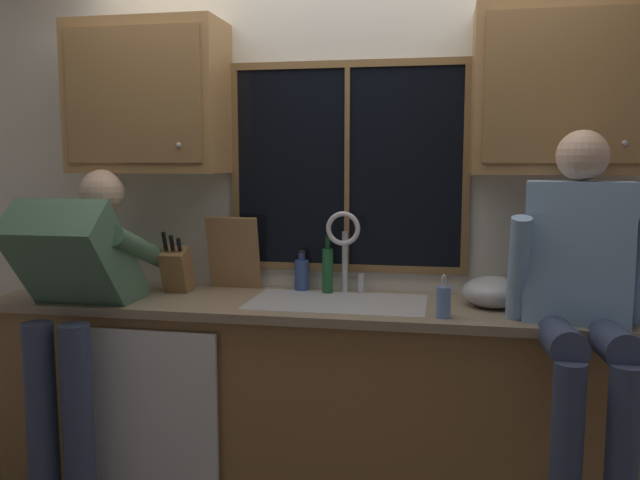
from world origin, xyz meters
The scene contains 22 objects.
back_wall centered at (0.00, 0.06, 1.27)m, with size 5.44×0.12×2.55m, color silver.
window_glass centered at (0.05, -0.01, 1.52)m, with size 1.10×0.02×0.95m, color black.
window_frame_top centered at (0.05, -0.02, 2.02)m, with size 1.17×0.02×0.04m, color brown.
window_frame_bottom centered at (0.05, -0.02, 1.03)m, with size 1.17×0.02×0.04m, color brown.
window_frame_left centered at (-0.52, -0.02, 1.52)m, with size 0.04×0.02×0.95m, color brown.
window_frame_right centered at (0.61, -0.02, 1.52)m, with size 0.04×0.02×0.95m, color brown.
window_mullion_center centered at (0.05, -0.02, 1.52)m, with size 0.02×0.02×0.95m, color brown.
lower_cabinet_run centered at (0.00, -0.29, 0.44)m, with size 3.04×0.58×0.88m, color olive.
countertop centered at (0.00, -0.31, 0.90)m, with size 3.10×0.62×0.04m, color gray.
dishwasher_front centered at (-0.73, -0.61, 0.46)m, with size 0.60×0.02×0.74m, color white.
upper_cabinet_left centered at (-0.91, -0.17, 1.86)m, with size 0.74×0.36×0.72m.
upper_cabinet_right centered at (1.00, -0.17, 1.86)m, with size 0.74×0.36×0.72m.
sink centered at (0.05, -0.30, 0.82)m, with size 0.80×0.46×0.21m.
faucet centered at (0.05, -0.12, 1.17)m, with size 0.18×0.09×0.40m.
person_standing centered at (-1.08, -0.59, 0.95)m, with size 0.53×0.71×1.52m.
person_sitting_on_counter centered at (1.04, -0.57, 1.10)m, with size 0.54×0.62×1.26m.
knife_block centered at (-0.76, -0.23, 1.03)m, with size 0.12×0.18×0.32m.
cutting_board centered at (-0.51, -0.09, 1.10)m, with size 0.26×0.02×0.37m, color #997047.
mixing_bowl centered at (0.74, -0.25, 0.98)m, with size 0.28×0.28×0.14m, color #B7B7BC.
soap_dispenser centered at (0.52, -0.51, 0.99)m, with size 0.06×0.07×0.18m.
bottle_green_glass centered at (-0.03, -0.11, 1.04)m, with size 0.05×0.05×0.28m.
bottle_tall_clear centered at (-0.17, -0.07, 1.00)m, with size 0.07×0.07×0.20m.
Camera 1 is at (0.51, -3.18, 1.56)m, focal length 36.66 mm.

